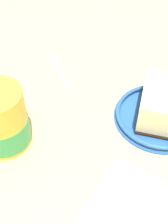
# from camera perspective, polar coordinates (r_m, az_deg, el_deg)

# --- Properties ---
(ground_plane) EXTENTS (1.17, 1.17, 0.03)m
(ground_plane) POSITION_cam_1_polar(r_m,az_deg,el_deg) (0.55, 3.99, -1.16)
(ground_plane) COLOR tan
(small_plate) EXTENTS (0.16, 0.16, 0.01)m
(small_plate) POSITION_cam_1_polar(r_m,az_deg,el_deg) (0.54, 14.09, -0.69)
(small_plate) COLOR #26599E
(small_plate) RESTS_ON ground_plane
(cake_slice) EXTENTS (0.08, 0.10, 0.06)m
(cake_slice) POSITION_cam_1_polar(r_m,az_deg,el_deg) (0.52, 14.95, 1.44)
(cake_slice) COLOR #472814
(cake_slice) RESTS_ON small_plate
(tea_mug) EXTENTS (0.11, 0.08, 0.10)m
(tea_mug) POSITION_cam_1_polar(r_m,az_deg,el_deg) (0.48, -15.63, -1.63)
(tea_mug) COLOR gold
(tea_mug) RESTS_ON ground_plane
(teaspoon) EXTENTS (0.08, 0.10, 0.01)m
(teaspoon) POSITION_cam_1_polar(r_m,az_deg,el_deg) (0.64, -5.32, 9.08)
(teaspoon) COLOR silver
(teaspoon) RESTS_ON ground_plane
(folded_napkin) EXTENTS (0.14, 0.15, 0.01)m
(folded_napkin) POSITION_cam_1_polar(r_m,az_deg,el_deg) (0.44, 8.59, -17.78)
(folded_napkin) COLOR white
(folded_napkin) RESTS_ON ground_plane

